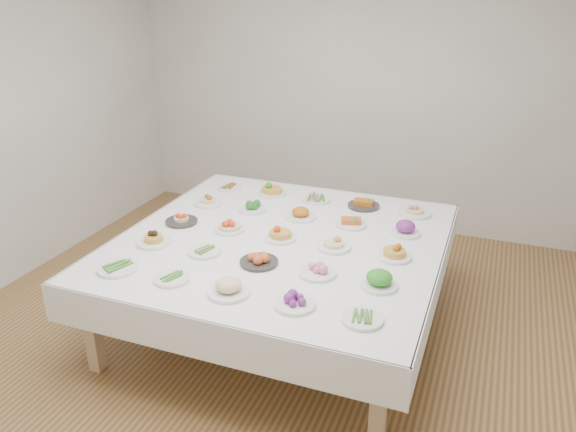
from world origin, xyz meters
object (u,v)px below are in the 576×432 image
(display_table, at_px, (281,246))
(dish_12, at_px, (280,232))
(dish_0, at_px, (118,266))
(dish_24, at_px, (415,208))

(display_table, height_order, dish_12, dish_12)
(dish_12, bearing_deg, display_table, 70.54)
(dish_0, height_order, dish_12, dish_12)
(dish_12, relative_size, dish_24, 0.87)
(display_table, bearing_deg, dish_0, -134.81)
(dish_12, height_order, dish_24, dish_24)
(display_table, xyz_separation_m, dish_24, (0.86, 0.85, 0.13))
(dish_0, bearing_deg, dish_24, 44.83)
(display_table, distance_m, dish_12, 0.12)
(dish_0, bearing_deg, dish_12, 45.06)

